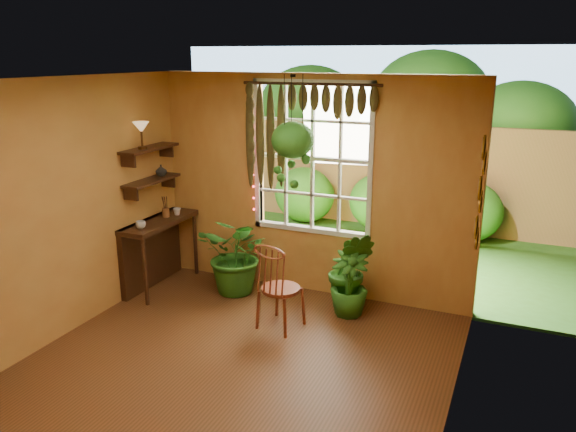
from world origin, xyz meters
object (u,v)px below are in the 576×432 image
(potted_plant_left, at_px, (238,254))
(hanging_basket, at_px, (293,143))
(potted_plant_mid, at_px, (351,270))
(windsor_chair, at_px, (279,300))
(counter_ledge, at_px, (154,245))

(potted_plant_left, distance_m, hanging_basket, 1.59)
(hanging_basket, bearing_deg, potted_plant_mid, 4.36)
(hanging_basket, bearing_deg, windsor_chair, -78.27)
(windsor_chair, bearing_deg, hanging_basket, 112.79)
(windsor_chair, bearing_deg, potted_plant_left, 153.14)
(hanging_basket, bearing_deg, potted_plant_left, -174.13)
(counter_ledge, xyz_separation_m, potted_plant_left, (1.11, 0.21, -0.04))
(potted_plant_left, distance_m, potted_plant_mid, 1.43)
(counter_ledge, bearing_deg, potted_plant_left, 10.90)
(windsor_chair, xyz_separation_m, hanging_basket, (-0.15, 0.74, 1.60))
(potted_plant_left, bearing_deg, windsor_chair, -37.92)
(windsor_chair, bearing_deg, potted_plant_mid, 65.87)
(potted_plant_left, xyz_separation_m, hanging_basket, (0.71, 0.07, 1.42))
(counter_ledge, relative_size, hanging_basket, 0.94)
(potted_plant_left, bearing_deg, potted_plant_mid, 5.11)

